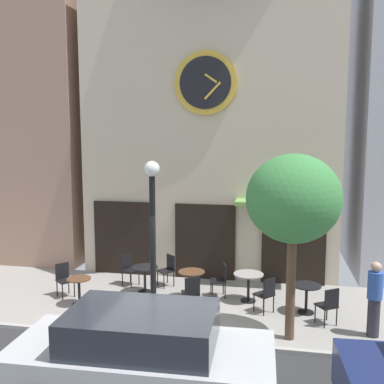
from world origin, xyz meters
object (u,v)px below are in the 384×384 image
Objects in this scene: street_tree at (293,200)px; cafe_chair_under_awning at (128,267)px; cafe_table_rightmost at (248,281)px; cafe_chair_near_lamp at (168,268)px; cafe_chair_mid_row at (266,292)px; cafe_table_center at (145,274)px; street_lamp at (153,240)px; pedestrian_blue at (375,298)px; parked_car_silver at (142,357)px; cafe_table_near_curb at (79,287)px; cafe_chair_facing_street at (64,277)px; cafe_chair_corner at (329,304)px; cafe_chair_outer at (191,291)px; cafe_table_center_right at (192,279)px; cafe_table_center_left at (306,293)px; cafe_chair_right_end at (221,278)px.

street_tree is 4.44× the size of cafe_chair_under_awning.
cafe_table_rightmost is 2.51m from cafe_chair_near_lamp.
cafe_table_center is at bearing 166.37° from cafe_chair_mid_row.
street_lamp is 5.07m from pedestrian_blue.
cafe_chair_under_awning is (-4.53, 2.63, -2.50)m from street_tree.
street_lamp reaches higher than cafe_table_center.
cafe_table_center is 0.17× the size of parked_car_silver.
cafe_chair_near_lamp is 5.69m from pedestrian_blue.
cafe_chair_facing_street is (-0.69, 0.54, 0.06)m from cafe_table_near_curb.
cafe_chair_mid_row is at bearing -18.48° from cafe_chair_under_awning.
cafe_chair_corner is 1.03m from pedestrian_blue.
cafe_chair_facing_street is at bearing 178.36° from cafe_chair_mid_row.
parked_car_silver is at bearing -143.21° from pedestrian_blue.
cafe_table_near_curb is 0.92× the size of cafe_table_rightmost.
cafe_chair_outer is at bearing 155.93° from street_tree.
street_tree is 5.07m from cafe_table_center.
parked_car_silver is at bearing -89.39° from cafe_table_center_right.
cafe_chair_corner is at bearing -31.29° from cafe_table_rightmost.
cafe_table_center_left is 0.80× the size of cafe_chair_corner.
cafe_chair_under_awning is (-1.37, 2.18, -1.39)m from street_lamp.
cafe_chair_mid_row is at bearing -1.64° from cafe_chair_facing_street.
cafe_chair_mid_row is (0.48, -0.69, -0.03)m from cafe_table_rightmost.
street_tree is 2.87m from cafe_chair_mid_row.
pedestrian_blue is at bearing -18.31° from cafe_table_center_right.
cafe_table_near_curb is 3.74m from cafe_chair_right_end.
cafe_table_center is 0.84m from cafe_chair_under_awning.
cafe_table_center is 0.44× the size of pedestrian_blue.
cafe_table_near_curb is at bearing 179.25° from cafe_chair_corner.
cafe_chair_right_end is at bearing 50.83° from street_lamp.
cafe_chair_corner is at bearing -26.93° from cafe_chair_right_end.
cafe_chair_under_awning is at bearing 39.59° from cafe_chair_facing_street.
street_tree is 5.40× the size of cafe_table_center.
cafe_table_center is 2.19m from cafe_chair_facing_street.
cafe_table_center_left is at bearing 8.82° from cafe_chair_outer.
cafe_table_center_right reaches higher than cafe_table_center_left.
cafe_chair_under_awning is at bearing -172.12° from cafe_chair_near_lamp.
pedestrian_blue reaches higher than cafe_chair_outer.
pedestrian_blue reaches higher than cafe_chair_near_lamp.
cafe_chair_under_awning is 1.86m from cafe_chair_facing_street.
cafe_chair_facing_street and cafe_chair_outer have the same top height.
cafe_table_center_left is 0.80× the size of cafe_chair_right_end.
street_lamp is 5.11× the size of cafe_table_center.
cafe_chair_mid_row is (-0.97, -0.19, 0.02)m from cafe_table_center_left.
cafe_chair_corner is 1.00× the size of cafe_chair_outer.
cafe_chair_facing_street is 3.63m from cafe_chair_outer.
pedestrian_blue reaches higher than cafe_chair_corner.
pedestrian_blue reaches higher than cafe_table_center_left.
street_lamp is 4.20× the size of cafe_chair_outer.
cafe_chair_right_end is (2.12, 0.07, -0.00)m from cafe_table_center.
cafe_chair_facing_street is (-2.80, 1.00, -1.39)m from street_lamp.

